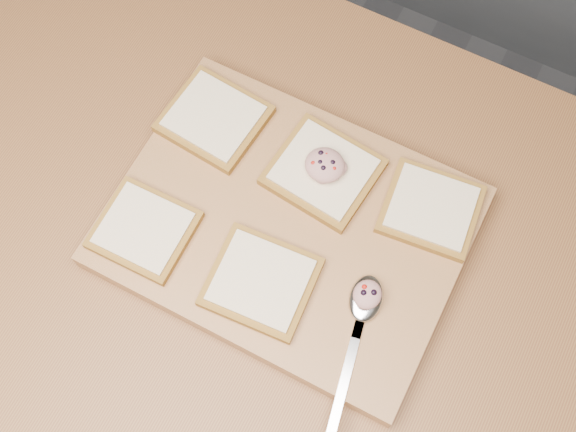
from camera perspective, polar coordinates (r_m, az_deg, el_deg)
name	(u,v)px	position (r m, az deg, el deg)	size (l,w,h in m)	color
ground	(341,397)	(1.82, 4.21, -14.11)	(4.00, 4.00, 0.00)	#515459
island_counter	(358,365)	(1.37, 5.53, -11.62)	(2.00, 0.80, 0.90)	slate
cutting_board	(288,227)	(0.94, 0.00, -0.90)	(0.44, 0.34, 0.04)	#A16D45
bread_far_left	(214,119)	(0.98, -5.86, 7.67)	(0.13, 0.12, 0.02)	brown
bread_far_center	(323,172)	(0.94, 2.81, 3.52)	(0.14, 0.13, 0.02)	brown
bread_far_right	(431,209)	(0.94, 11.22, 0.57)	(0.13, 0.12, 0.02)	brown
bread_near_left	(144,230)	(0.93, -11.31, -1.06)	(0.12, 0.11, 0.02)	brown
bread_near_center	(261,282)	(0.89, -2.14, -5.21)	(0.13, 0.12, 0.02)	brown
tuna_salad_dollop	(325,165)	(0.92, 2.93, 4.05)	(0.05, 0.05, 0.02)	tan
spoon	(363,310)	(0.89, 5.95, -7.38)	(0.06, 0.20, 0.01)	silver
spoon_salad	(367,294)	(0.87, 6.29, -6.18)	(0.03, 0.04, 0.02)	tan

